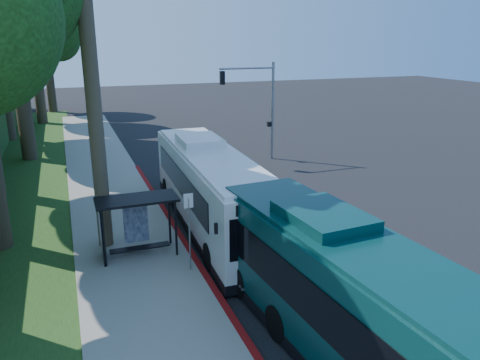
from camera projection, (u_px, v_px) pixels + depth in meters
name	position (u px, v px, depth m)	size (l,w,h in m)	color
ground	(267.00, 211.00, 24.24)	(140.00, 140.00, 0.00)	black
sidewalk	(123.00, 230.00, 21.76)	(4.50, 70.00, 0.12)	gray
red_curb	(194.00, 258.00, 18.96)	(0.25, 30.00, 0.13)	maroon
bus_shelter	(131.00, 215.00, 18.71)	(3.20, 1.51, 2.55)	black
stop_sign_pole	(189.00, 222.00, 17.34)	(0.35, 0.06, 3.17)	gray
traffic_signal_pole	(260.00, 99.00, 33.18)	(4.10, 0.30, 7.00)	gray
tree_2	(12.00, 9.00, 31.47)	(8.82, 8.40, 15.12)	#382B1E
tree_4	(32.00, 26.00, 46.17)	(8.40, 8.00, 14.14)	#382B1E
tree_5	(45.00, 35.00, 53.88)	(7.35, 7.00, 12.86)	#382B1E
white_bus	(211.00, 187.00, 21.91)	(3.22, 13.20, 3.91)	white
teal_bus	(366.00, 310.00, 11.96)	(3.77, 13.45, 3.96)	#093333
pickup	(219.00, 159.00, 32.07)	(2.19, 4.76, 1.32)	white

